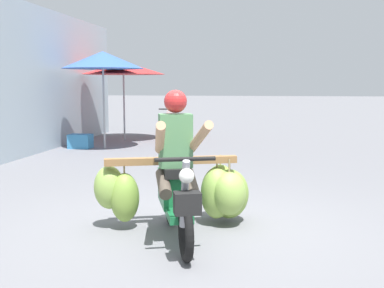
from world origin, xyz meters
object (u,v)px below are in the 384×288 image
at_px(market_umbrella_further_along, 123,68).
at_px(motorbike_distant_ahead_left, 172,120).
at_px(market_umbrella_near_shop, 103,60).
at_px(produce_crate, 80,141).
at_px(motorbike_main_loaded, 191,187).

bearing_deg(market_umbrella_further_along, motorbike_distant_ahead_left, 24.21).
distance_m(motorbike_distant_ahead_left, market_umbrella_near_shop, 3.18).
height_order(market_umbrella_further_along, produce_crate, market_umbrella_further_along).
height_order(market_umbrella_near_shop, produce_crate, market_umbrella_near_shop).
bearing_deg(motorbike_main_loaded, market_umbrella_near_shop, 117.27).
relative_size(motorbike_main_loaded, market_umbrella_near_shop, 0.81).
height_order(motorbike_main_loaded, produce_crate, motorbike_main_loaded).
bearing_deg(motorbike_distant_ahead_left, motorbike_main_loaded, -77.14).
height_order(motorbike_main_loaded, motorbike_distant_ahead_left, motorbike_main_loaded).
height_order(motorbike_distant_ahead_left, market_umbrella_further_along, market_umbrella_further_along).
xyz_separation_m(motorbike_main_loaded, market_umbrella_further_along, (-3.28, 8.11, 1.60)).
distance_m(motorbike_main_loaded, produce_crate, 7.37).
bearing_deg(motorbike_main_loaded, produce_crate, 121.81).
xyz_separation_m(market_umbrella_further_along, produce_crate, (-0.60, -1.86, -1.91)).
bearing_deg(market_umbrella_further_along, produce_crate, -107.90).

